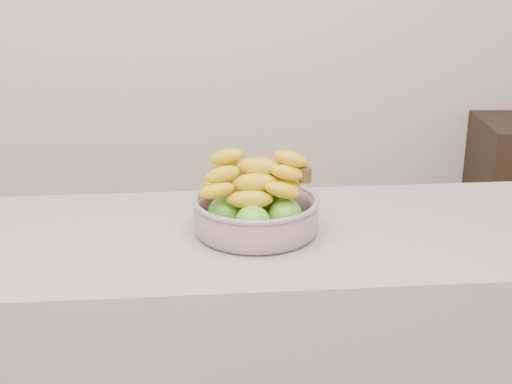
% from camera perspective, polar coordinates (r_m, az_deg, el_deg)
% --- Properties ---
extents(fruit_bowl, '(0.29, 0.29, 0.18)m').
position_cam_1_polar(fruit_bowl, '(1.65, -0.01, -1.40)').
color(fruit_bowl, '#A4ACC5').
rests_on(fruit_bowl, counter).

